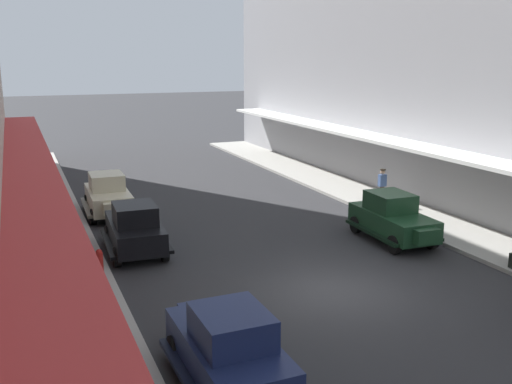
{
  "coord_description": "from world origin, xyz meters",
  "views": [
    {
      "loc": [
        -8.5,
        -14.27,
        6.94
      ],
      "look_at": [
        0.0,
        6.0,
        1.8
      ],
      "focal_mm": 40.63,
      "sensor_mm": 36.0,
      "label": 1
    }
  ],
  "objects_px": {
    "parked_car_1": "(135,227)",
    "parked_car_3": "(392,217)",
    "parked_car_4": "(108,194)",
    "fire_hydrant": "(99,261)",
    "parked_car_2": "(228,346)",
    "pedestrian_1": "(382,186)"
  },
  "relations": [
    {
      "from": "parked_car_1",
      "to": "pedestrian_1",
      "type": "bearing_deg",
      "value": 9.58
    },
    {
      "from": "parked_car_4",
      "to": "pedestrian_1",
      "type": "height_order",
      "value": "parked_car_4"
    },
    {
      "from": "parked_car_2",
      "to": "parked_car_4",
      "type": "distance_m",
      "value": 15.27
    },
    {
      "from": "parked_car_3",
      "to": "fire_hydrant",
      "type": "bearing_deg",
      "value": 178.28
    },
    {
      "from": "fire_hydrant",
      "to": "parked_car_1",
      "type": "bearing_deg",
      "value": 53.49
    },
    {
      "from": "parked_car_1",
      "to": "fire_hydrant",
      "type": "xyz_separation_m",
      "value": [
        -1.57,
        -2.12,
        -0.38
      ]
    },
    {
      "from": "parked_car_4",
      "to": "pedestrian_1",
      "type": "distance_m",
      "value": 12.67
    },
    {
      "from": "fire_hydrant",
      "to": "pedestrian_1",
      "type": "distance_m",
      "value": 14.26
    },
    {
      "from": "parked_car_3",
      "to": "pedestrian_1",
      "type": "relative_size",
      "value": 2.58
    },
    {
      "from": "parked_car_2",
      "to": "pedestrian_1",
      "type": "xyz_separation_m",
      "value": [
        11.99,
        11.68,
        0.07
      ]
    },
    {
      "from": "parked_car_1",
      "to": "parked_car_3",
      "type": "relative_size",
      "value": 1.0
    },
    {
      "from": "parked_car_2",
      "to": "parked_car_3",
      "type": "distance_m",
      "value": 11.8
    },
    {
      "from": "parked_car_3",
      "to": "pedestrian_1",
      "type": "distance_m",
      "value": 5.2
    },
    {
      "from": "parked_car_2",
      "to": "parked_car_4",
      "type": "bearing_deg",
      "value": 90.62
    },
    {
      "from": "parked_car_4",
      "to": "fire_hydrant",
      "type": "relative_size",
      "value": 5.24
    },
    {
      "from": "parked_car_3",
      "to": "fire_hydrant",
      "type": "xyz_separation_m",
      "value": [
        -11.01,
        0.33,
        -0.38
      ]
    },
    {
      "from": "parked_car_2",
      "to": "parked_car_3",
      "type": "bearing_deg",
      "value": 37.55
    },
    {
      "from": "fire_hydrant",
      "to": "pedestrian_1",
      "type": "relative_size",
      "value": 0.49
    },
    {
      "from": "parked_car_2",
      "to": "parked_car_1",
      "type": "bearing_deg",
      "value": 90.47
    },
    {
      "from": "parked_car_3",
      "to": "fire_hydrant",
      "type": "relative_size",
      "value": 5.25
    },
    {
      "from": "parked_car_1",
      "to": "parked_car_3",
      "type": "distance_m",
      "value": 9.75
    },
    {
      "from": "parked_car_1",
      "to": "parked_car_2",
      "type": "relative_size",
      "value": 1.01
    }
  ]
}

